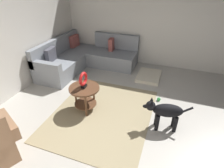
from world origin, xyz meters
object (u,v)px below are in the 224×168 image
object	(u,v)px
torus_sculpture	(83,80)
dog_bed_mat	(149,76)
sectional_couch	(85,58)
dog_toy_ball	(159,99)
side_table	(85,93)
dog	(165,111)

from	to	relation	value
torus_sculpture	dog_bed_mat	bearing A→B (deg)	-28.74
sectional_couch	dog_toy_ball	xyz separation A→B (m)	(-1.01, -2.33, -0.25)
side_table	dog_toy_ball	bearing A→B (deg)	-59.58
torus_sculpture	dog	distance (m)	1.60
side_table	dog_toy_ball	distance (m)	1.66
sectional_couch	dog	distance (m)	3.10
torus_sculpture	side_table	bearing A→B (deg)	75.96
side_table	torus_sculpture	xyz separation A→B (m)	(-0.00, -0.00, 0.29)
torus_sculpture	dog	size ratio (longest dim) A/B	0.39
dog_toy_ball	sectional_couch	bearing A→B (deg)	66.61
sectional_couch	dog_toy_ball	bearing A→B (deg)	-113.39
dog	torus_sculpture	bearing A→B (deg)	77.59
sectional_couch	dog	world-z (taller)	sectional_couch
dog	dog_toy_ball	size ratio (longest dim) A/B	10.39
side_table	dog_bed_mat	xyz separation A→B (m)	(1.82, -1.00, -0.37)
side_table	dog_toy_ball	world-z (taller)	side_table
side_table	torus_sculpture	bearing A→B (deg)	-104.04
side_table	dog	distance (m)	1.56
dog_bed_mat	dog	size ratio (longest dim) A/B	0.95
torus_sculpture	dog_toy_ball	bearing A→B (deg)	-59.58
dog	side_table	bearing A→B (deg)	77.59
sectional_couch	dog_bed_mat	xyz separation A→B (m)	(-0.01, -1.93, -0.25)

